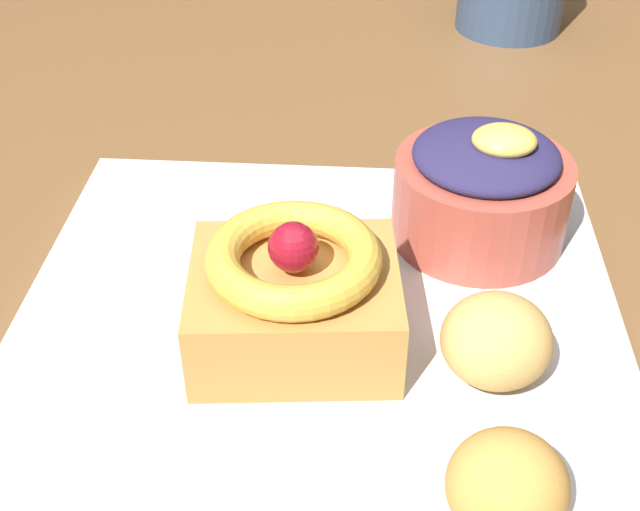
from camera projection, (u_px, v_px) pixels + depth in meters
name	position (u px, v px, depth m)	size (l,w,h in m)	color
dining_table	(404.00, 337.00, 0.53)	(1.58, 1.05, 0.73)	brown
front_plate	(317.00, 336.00, 0.41)	(0.30, 0.30, 0.01)	silver
cake_slice	(294.00, 294.00, 0.38)	(0.10, 0.09, 0.07)	#B77F3D
berry_ramekin	(482.00, 189.00, 0.45)	(0.09, 0.09, 0.07)	#B24C3D
fritter_front	(507.00, 486.00, 0.31)	(0.05, 0.04, 0.04)	gold
fritter_middle	(496.00, 340.00, 0.37)	(0.05, 0.05, 0.04)	tan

